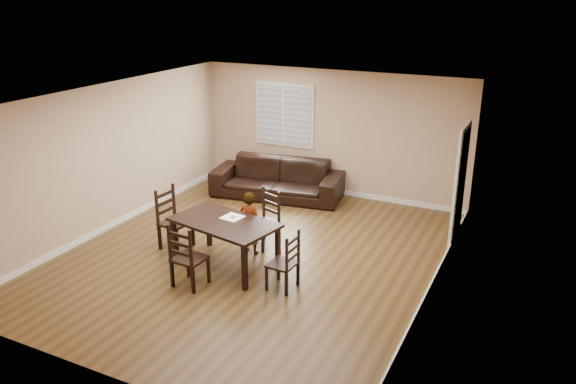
% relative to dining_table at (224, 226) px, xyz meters
% --- Properties ---
extents(ground, '(7.00, 7.00, 0.00)m').
position_rel_dining_table_xyz_m(ground, '(0.20, 0.52, -0.71)').
color(ground, brown).
rests_on(ground, ground).
extents(room, '(6.04, 7.04, 2.72)m').
position_rel_dining_table_xyz_m(room, '(0.23, 0.70, 1.09)').
color(room, tan).
rests_on(room, ground).
extents(dining_table, '(1.86, 1.27, 0.80)m').
position_rel_dining_table_xyz_m(dining_table, '(0.00, 0.00, 0.00)').
color(dining_table, black).
rests_on(dining_table, ground).
extents(chair_near, '(0.58, 0.56, 1.02)m').
position_rel_dining_table_xyz_m(chair_near, '(0.23, 1.06, -0.25)').
color(chair_near, black).
rests_on(chair_near, ground).
extents(chair_far, '(0.49, 0.46, 1.03)m').
position_rel_dining_table_xyz_m(chair_far, '(-0.16, -0.89, -0.24)').
color(chair_far, black).
rests_on(chair_far, ground).
extents(chair_left, '(0.50, 0.52, 1.08)m').
position_rel_dining_table_xyz_m(chair_left, '(-1.28, 0.24, -0.22)').
color(chair_left, black).
rests_on(chair_left, ground).
extents(chair_right, '(0.41, 0.44, 0.93)m').
position_rel_dining_table_xyz_m(chair_right, '(1.26, -0.24, -0.29)').
color(chair_right, black).
rests_on(chair_right, ground).
extents(child, '(0.41, 0.28, 1.11)m').
position_rel_dining_table_xyz_m(child, '(0.12, 0.61, -0.16)').
color(child, gray).
rests_on(child, ground).
extents(napkin, '(0.35, 0.35, 0.00)m').
position_rel_dining_table_xyz_m(napkin, '(0.04, 0.19, 0.09)').
color(napkin, white).
rests_on(napkin, dining_table).
extents(donut, '(0.09, 0.09, 0.03)m').
position_rel_dining_table_xyz_m(donut, '(0.06, 0.18, 0.11)').
color(donut, '#DE954F').
rests_on(donut, napkin).
extents(sofa, '(2.92, 1.50, 0.81)m').
position_rel_dining_table_xyz_m(sofa, '(-0.73, 3.27, -0.30)').
color(sofa, black).
rests_on(sofa, ground).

